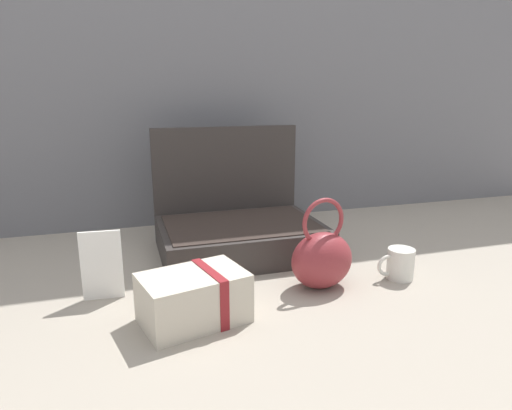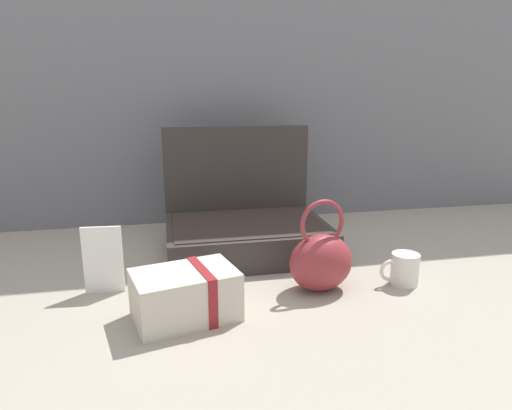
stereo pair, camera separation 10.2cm
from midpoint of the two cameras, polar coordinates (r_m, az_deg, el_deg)
name	(u,v)px [view 1 (the left image)]	position (r m, az deg, el deg)	size (l,w,h in m)	color
ground_plane	(249,278)	(1.18, -3.44, -9.26)	(6.00, 6.00, 0.00)	#9E9384
back_wall	(201,22)	(1.67, -8.94, 21.99)	(3.20, 0.06, 1.40)	slate
open_suitcase	(238,226)	(1.36, -4.51, -2.69)	(0.47, 0.36, 0.36)	#332D2B
teal_pouch_handbag	(322,258)	(1.11, 5.77, -6.80)	(0.18, 0.14, 0.23)	maroon
cream_toiletry_bag	(195,297)	(0.97, -10.82, -11.54)	(0.24, 0.19, 0.11)	beige
coffee_mug	(400,264)	(1.21, 15.51, -7.27)	(0.10, 0.07, 0.08)	silver
info_card_left	(102,265)	(1.12, -21.58, -7.21)	(0.09, 0.01, 0.17)	white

